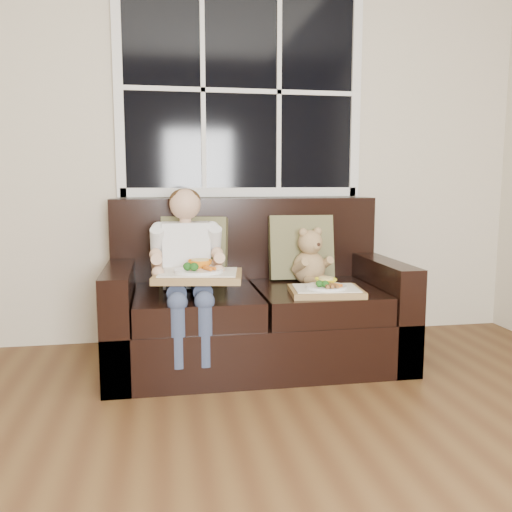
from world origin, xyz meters
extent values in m
cube|color=beige|center=(0.00, 2.50, 1.35)|extent=(4.50, 0.02, 2.70)
cube|color=black|center=(0.32, 2.48, 1.65)|extent=(1.50, 0.02, 1.25)
cube|color=white|center=(0.32, 2.47, 0.99)|extent=(1.58, 0.04, 0.06)
cube|color=white|center=(-0.46, 2.47, 1.65)|extent=(0.06, 0.04, 1.37)
cube|color=white|center=(1.10, 2.47, 1.65)|extent=(0.06, 0.04, 1.37)
cube|color=white|center=(0.32, 2.47, 1.65)|extent=(1.50, 0.03, 0.03)
cube|color=black|center=(0.32, 1.95, 0.15)|extent=(1.70, 0.90, 0.30)
cube|color=black|center=(-0.46, 1.95, 0.30)|extent=(0.15, 0.90, 0.60)
cube|color=black|center=(1.09, 1.95, 0.30)|extent=(0.15, 0.90, 0.60)
cube|color=black|center=(0.32, 2.33, 0.63)|extent=(1.70, 0.18, 0.66)
cube|color=black|center=(-0.03, 1.87, 0.38)|extent=(0.68, 0.72, 0.15)
cube|color=black|center=(0.67, 1.87, 0.38)|extent=(0.68, 0.72, 0.15)
cube|color=olive|center=(-0.02, 2.17, 0.65)|extent=(0.43, 0.28, 0.41)
cube|color=olive|center=(0.65, 2.17, 0.65)|extent=(0.41, 0.21, 0.41)
cube|color=white|center=(-0.08, 2.00, 0.65)|extent=(0.27, 0.17, 0.37)
sphere|color=tan|center=(-0.08, 1.99, 0.94)|extent=(0.18, 0.18, 0.18)
ellipsoid|color=#3B2612|center=(-0.08, 2.00, 0.97)|extent=(0.18, 0.18, 0.13)
cylinder|color=#323D58|center=(-0.15, 1.79, 0.50)|extent=(0.10, 0.33, 0.10)
cylinder|color=#323D58|center=(-0.01, 1.79, 0.50)|extent=(0.10, 0.33, 0.10)
cylinder|color=#323D58|center=(-0.15, 1.54, 0.29)|extent=(0.09, 0.09, 0.31)
cylinder|color=#323D58|center=(-0.01, 1.54, 0.29)|extent=(0.09, 0.09, 0.31)
cylinder|color=tan|center=(-0.24, 1.88, 0.69)|extent=(0.07, 0.33, 0.26)
cylinder|color=tan|center=(0.08, 1.88, 0.69)|extent=(0.07, 0.33, 0.26)
ellipsoid|color=tan|center=(0.67, 2.05, 0.54)|extent=(0.25, 0.23, 0.21)
sphere|color=tan|center=(0.67, 2.03, 0.70)|extent=(0.19, 0.19, 0.15)
sphere|color=tan|center=(0.62, 2.04, 0.76)|extent=(0.05, 0.05, 0.05)
sphere|color=tan|center=(0.73, 2.04, 0.76)|extent=(0.05, 0.05, 0.05)
sphere|color=tan|center=(0.67, 1.98, 0.69)|extent=(0.06, 0.06, 0.06)
sphere|color=black|center=(0.67, 1.95, 0.69)|extent=(0.02, 0.02, 0.02)
cylinder|color=tan|center=(0.63, 1.93, 0.48)|extent=(0.09, 0.13, 0.06)
cylinder|color=tan|center=(0.72, 1.93, 0.48)|extent=(0.09, 0.13, 0.06)
cube|color=olive|center=(-0.03, 1.74, 0.56)|extent=(0.51, 0.42, 0.04)
cube|color=silver|center=(-0.03, 1.74, 0.59)|extent=(0.45, 0.36, 0.01)
cylinder|color=white|center=(-0.03, 1.73, 0.60)|extent=(0.26, 0.26, 0.02)
imported|color=orange|center=(-0.01, 1.78, 0.63)|extent=(0.15, 0.15, 0.04)
cylinder|color=#E8D07E|center=(-0.01, 1.78, 0.63)|extent=(0.10, 0.10, 0.02)
ellipsoid|color=#1E591C|center=(-0.09, 1.69, 0.63)|extent=(0.05, 0.05, 0.04)
ellipsoid|color=#1E591C|center=(-0.05, 1.67, 0.63)|extent=(0.05, 0.05, 0.04)
cylinder|color=#CF6017|center=(0.02, 1.68, 0.61)|extent=(0.05, 0.07, 0.02)
cube|color=olive|center=(0.67, 1.69, 0.47)|extent=(0.42, 0.34, 0.03)
cube|color=silver|center=(0.67, 1.69, 0.49)|extent=(0.37, 0.29, 0.01)
cylinder|color=white|center=(0.67, 1.68, 0.50)|extent=(0.22, 0.22, 0.01)
imported|color=#FEF821|center=(0.68, 1.72, 0.52)|extent=(0.13, 0.13, 0.03)
cylinder|color=#E8D07E|center=(0.68, 1.72, 0.52)|extent=(0.08, 0.08, 0.02)
ellipsoid|color=#1E591C|center=(0.62, 1.64, 0.52)|extent=(0.04, 0.04, 0.04)
ellipsoid|color=#1E591C|center=(0.65, 1.63, 0.52)|extent=(0.04, 0.04, 0.04)
cylinder|color=#CF6017|center=(0.71, 1.64, 0.51)|extent=(0.04, 0.06, 0.01)
cylinder|color=brown|center=(0.67, 1.62, 0.51)|extent=(0.03, 0.08, 0.02)
camera|label=1|loc=(-0.22, -1.13, 1.08)|focal=38.00mm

